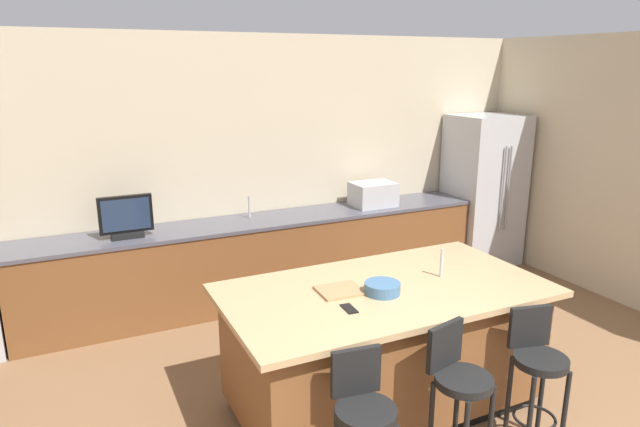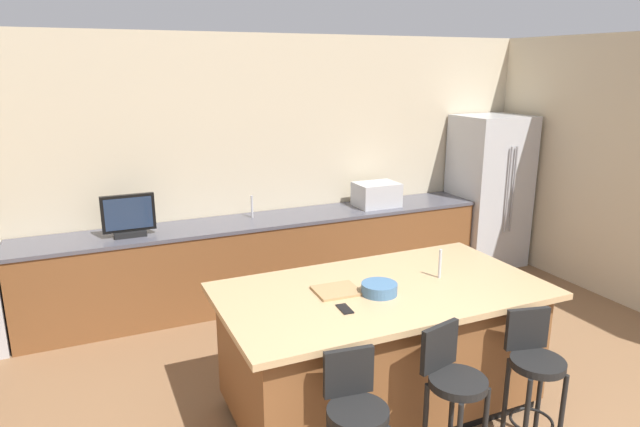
# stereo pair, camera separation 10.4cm
# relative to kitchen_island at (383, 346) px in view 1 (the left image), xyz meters

# --- Properties ---
(wall_back) EXTENTS (7.11, 0.12, 2.77)m
(wall_back) POSITION_rel_kitchen_island_xyz_m (-0.05, 2.58, 0.91)
(wall_back) COLOR beige
(wall_back) RESTS_ON ground_plane
(wall_right) EXTENTS (0.12, 4.59, 2.77)m
(wall_right) POSITION_rel_kitchen_island_xyz_m (3.31, 0.49, 0.91)
(wall_right) COLOR beige
(wall_right) RESTS_ON ground_plane
(counter_back) EXTENTS (4.93, 0.62, 0.90)m
(counter_back) POSITION_rel_kitchen_island_xyz_m (-0.11, 2.20, -0.03)
(counter_back) COLOR brown
(counter_back) RESTS_ON ground_plane
(kitchen_island) EXTENTS (2.30, 1.24, 0.94)m
(kitchen_island) POSITION_rel_kitchen_island_xyz_m (0.00, 0.00, 0.00)
(kitchen_island) COLOR black
(kitchen_island) RESTS_ON ground_plane
(refrigerator) EXTENTS (0.84, 0.74, 1.87)m
(refrigerator) POSITION_rel_kitchen_island_xyz_m (2.78, 2.15, 0.46)
(refrigerator) COLOR #B7BABF
(refrigerator) RESTS_ON ground_plane
(microwave) EXTENTS (0.48, 0.36, 0.27)m
(microwave) POSITION_rel_kitchen_island_xyz_m (1.21, 2.20, 0.55)
(microwave) COLOR #B7BABF
(microwave) RESTS_ON counter_back
(tv_monitor) EXTENTS (0.48, 0.16, 0.40)m
(tv_monitor) POSITION_rel_kitchen_island_xyz_m (-1.48, 2.15, 0.60)
(tv_monitor) COLOR black
(tv_monitor) RESTS_ON counter_back
(sink_faucet_back) EXTENTS (0.02, 0.02, 0.24)m
(sink_faucet_back) POSITION_rel_kitchen_island_xyz_m (-0.24, 2.30, 0.54)
(sink_faucet_back) COLOR #B2B2B7
(sink_faucet_back) RESTS_ON counter_back
(sink_faucet_island) EXTENTS (0.02, 0.02, 0.22)m
(sink_faucet_island) POSITION_rel_kitchen_island_xyz_m (0.48, 0.00, 0.57)
(sink_faucet_island) COLOR #B2B2B7
(sink_faucet_island) RESTS_ON kitchen_island
(bar_stool_left) EXTENTS (0.34, 0.35, 0.95)m
(bar_stool_left) POSITION_rel_kitchen_island_xyz_m (-0.64, -0.82, 0.09)
(bar_stool_left) COLOR black
(bar_stool_left) RESTS_ON ground_plane
(bar_stool_center) EXTENTS (0.35, 0.37, 0.99)m
(bar_stool_center) POSITION_rel_kitchen_island_xyz_m (-0.01, -0.84, 0.12)
(bar_stool_center) COLOR black
(bar_stool_center) RESTS_ON ground_plane
(bar_stool_right) EXTENTS (0.35, 0.37, 0.95)m
(bar_stool_right) POSITION_rel_kitchen_island_xyz_m (0.64, -0.82, 0.09)
(bar_stool_right) COLOR black
(bar_stool_right) RESTS_ON ground_plane
(fruit_bowl) EXTENTS (0.25, 0.25, 0.08)m
(fruit_bowl) POSITION_rel_kitchen_island_xyz_m (-0.07, -0.08, 0.50)
(fruit_bowl) COLOR #3F668C
(fruit_bowl) RESTS_ON kitchen_island
(cell_phone) EXTENTS (0.08, 0.15, 0.01)m
(cell_phone) POSITION_rel_kitchen_island_xyz_m (-0.40, -0.21, 0.46)
(cell_phone) COLOR black
(cell_phone) RESTS_ON kitchen_island
(cutting_board) EXTENTS (0.31, 0.28, 0.02)m
(cutting_board) POSITION_rel_kitchen_island_xyz_m (-0.32, 0.07, 0.47)
(cutting_board) COLOR #A87F51
(cutting_board) RESTS_ON kitchen_island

